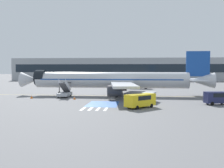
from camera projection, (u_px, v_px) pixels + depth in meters
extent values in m
plane|color=slate|center=(114.00, 96.00, 61.84)|extent=(600.00, 600.00, 0.00)
cube|color=gold|center=(111.00, 96.00, 61.61)|extent=(79.67, 2.20, 0.01)
cube|color=#2856A8|center=(103.00, 104.00, 46.76)|extent=(5.47, 8.50, 0.01)
cube|color=silver|center=(83.00, 109.00, 41.00)|extent=(0.44, 3.60, 0.01)
cube|color=silver|center=(91.00, 109.00, 40.90)|extent=(0.44, 3.60, 0.01)
cube|color=silver|center=(98.00, 109.00, 40.79)|extent=(0.44, 3.60, 0.01)
cube|color=silver|center=(106.00, 109.00, 40.68)|extent=(0.44, 3.60, 0.01)
cylinder|color=silver|center=(111.00, 80.00, 61.41)|extent=(35.78, 4.61, 3.71)
cone|color=silver|center=(30.00, 80.00, 63.69)|extent=(4.17, 3.74, 3.64)
cone|color=silver|center=(201.00, 80.00, 59.05)|extent=(5.65, 3.70, 3.56)
cylinder|color=black|center=(41.00, 78.00, 63.34)|extent=(2.32, 3.80, 3.75)
cube|color=#19479E|center=(111.00, 79.00, 61.40)|extent=(32.92, 4.61, 0.24)
cube|color=silver|center=(123.00, 85.00, 51.89)|extent=(6.45, 18.09, 0.44)
cylinder|color=#38383D|center=(115.00, 91.00, 53.86)|extent=(3.07, 2.39, 2.31)
cube|color=silver|center=(128.00, 81.00, 70.18)|extent=(7.29, 18.18, 0.44)
cylinder|color=#38383D|center=(121.00, 86.00, 68.77)|extent=(3.07, 2.39, 2.31)
cube|color=#19479E|center=(198.00, 64.00, 58.94)|extent=(5.20, 0.49, 5.67)
cube|color=silver|center=(198.00, 80.00, 55.70)|extent=(3.49, 6.02, 0.24)
cube|color=silver|center=(192.00, 79.00, 62.70)|extent=(3.49, 6.02, 0.24)
cylinder|color=#38383D|center=(59.00, 87.00, 62.94)|extent=(0.20, 0.20, 2.92)
cylinder|color=black|center=(59.00, 93.00, 63.02)|extent=(0.85, 0.30, 0.84)
cylinder|color=#38383D|center=(117.00, 89.00, 58.39)|extent=(0.24, 0.24, 2.60)
cylinder|color=black|center=(117.00, 95.00, 58.46)|extent=(1.11, 0.63, 1.10)
cylinder|color=#38383D|center=(119.00, 87.00, 64.25)|extent=(0.24, 0.24, 2.60)
cylinder|color=black|center=(119.00, 92.00, 64.32)|extent=(1.11, 0.63, 1.10)
cube|color=#ADB2BA|center=(65.00, 94.00, 58.28)|extent=(2.32, 4.85, 0.70)
cylinder|color=black|center=(63.00, 95.00, 60.07)|extent=(0.24, 0.71, 0.70)
cylinder|color=black|center=(71.00, 95.00, 59.85)|extent=(0.24, 0.71, 0.70)
cylinder|color=black|center=(58.00, 96.00, 56.74)|extent=(0.24, 0.71, 0.70)
cylinder|color=black|center=(67.00, 96.00, 56.52)|extent=(0.24, 0.71, 0.70)
cube|color=#4C4C51|center=(65.00, 88.00, 58.20)|extent=(1.53, 4.19, 2.29)
cube|color=#4C4C51|center=(67.00, 82.00, 60.40)|extent=(1.68, 1.14, 0.12)
cube|color=silver|center=(61.00, 86.00, 58.26)|extent=(0.17, 4.52, 2.99)
cube|color=silver|center=(68.00, 86.00, 58.09)|extent=(0.17, 4.52, 2.99)
cube|color=#38383D|center=(137.00, 86.00, 84.85)|extent=(9.76, 4.03, 0.60)
cube|color=silver|center=(123.00, 85.00, 85.99)|extent=(2.47, 2.69, 1.60)
cube|color=black|center=(119.00, 84.00, 86.24)|extent=(0.37, 1.98, 0.70)
cylinder|color=#B7BCC4|center=(138.00, 82.00, 84.67)|extent=(6.82, 3.34, 2.29)
cylinder|color=gold|center=(138.00, 82.00, 84.67)|extent=(0.73, 2.37, 2.34)
cylinder|color=black|center=(123.00, 87.00, 84.78)|extent=(0.99, 0.43, 0.96)
cylinder|color=black|center=(125.00, 87.00, 87.08)|extent=(0.99, 0.43, 0.96)
cylinder|color=black|center=(138.00, 87.00, 83.59)|extent=(0.99, 0.43, 0.96)
cylinder|color=black|center=(139.00, 87.00, 85.88)|extent=(0.99, 0.43, 0.96)
cylinder|color=black|center=(146.00, 88.00, 82.92)|extent=(0.99, 0.43, 0.96)
cylinder|color=black|center=(147.00, 87.00, 85.22)|extent=(0.99, 0.43, 0.96)
cube|color=#1E234C|center=(217.00, 97.00, 45.80)|extent=(4.61, 2.68, 1.95)
cube|color=black|center=(217.00, 95.00, 45.77)|extent=(2.72, 2.27, 0.70)
cylinder|color=black|center=(222.00, 102.00, 46.83)|extent=(0.67, 0.34, 0.64)
cylinder|color=black|center=(208.00, 102.00, 46.46)|extent=(0.67, 0.34, 0.64)
cylinder|color=black|center=(212.00, 104.00, 44.87)|extent=(0.67, 0.34, 0.64)
cube|color=yellow|center=(140.00, 100.00, 41.83)|extent=(5.17, 5.24, 1.90)
cube|color=black|center=(140.00, 97.00, 41.80)|extent=(3.50, 3.52, 0.69)
cylinder|color=black|center=(143.00, 105.00, 43.65)|extent=(0.59, 0.60, 0.64)
cylinder|color=black|center=(151.00, 106.00, 42.29)|extent=(0.59, 0.60, 0.64)
cylinder|color=black|center=(129.00, 106.00, 41.47)|extent=(0.59, 0.60, 0.64)
cylinder|color=black|center=(137.00, 108.00, 40.10)|extent=(0.59, 0.60, 0.64)
cube|color=silver|center=(149.00, 96.00, 49.27)|extent=(3.04, 4.65, 1.57)
cube|color=black|center=(149.00, 95.00, 49.25)|extent=(2.55, 2.80, 0.57)
cylinder|color=black|center=(152.00, 102.00, 47.76)|extent=(0.37, 0.67, 0.64)
cylinder|color=black|center=(142.00, 101.00, 48.40)|extent=(0.37, 0.67, 0.64)
cylinder|color=black|center=(155.00, 100.00, 50.23)|extent=(0.37, 0.67, 0.64)
cylinder|color=black|center=(146.00, 100.00, 50.87)|extent=(0.37, 0.67, 0.64)
cylinder|color=black|center=(116.00, 96.00, 57.36)|extent=(0.14, 0.14, 0.80)
cylinder|color=black|center=(116.00, 96.00, 57.23)|extent=(0.14, 0.14, 0.80)
cube|color=yellow|center=(116.00, 93.00, 57.25)|extent=(0.41, 0.47, 0.63)
cube|color=silver|center=(116.00, 93.00, 57.25)|extent=(0.42, 0.49, 0.06)
sphere|color=beige|center=(116.00, 91.00, 57.23)|extent=(0.22, 0.22, 0.22)
cylinder|color=#191E38|center=(111.00, 95.00, 58.83)|extent=(0.14, 0.14, 0.84)
cylinder|color=#191E38|center=(110.00, 95.00, 58.66)|extent=(0.14, 0.14, 0.84)
cube|color=yellow|center=(111.00, 92.00, 58.70)|extent=(0.27, 0.44, 0.67)
cube|color=silver|center=(111.00, 92.00, 58.70)|extent=(0.28, 0.45, 0.06)
sphere|color=brown|center=(111.00, 90.00, 58.68)|extent=(0.23, 0.23, 0.23)
cone|color=orange|center=(74.00, 98.00, 54.03)|extent=(0.55, 0.55, 0.61)
cylinder|color=white|center=(74.00, 98.00, 54.03)|extent=(0.30, 0.30, 0.07)
cone|color=orange|center=(32.00, 97.00, 55.93)|extent=(0.61, 0.61, 0.68)
cylinder|color=white|center=(32.00, 97.00, 55.92)|extent=(0.33, 0.33, 0.08)
cube|color=#9EA3A8|center=(123.00, 69.00, 150.26)|extent=(127.09, 12.00, 12.74)
cube|color=#19232D|center=(122.00, 68.00, 144.21)|extent=(122.01, 0.10, 4.46)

